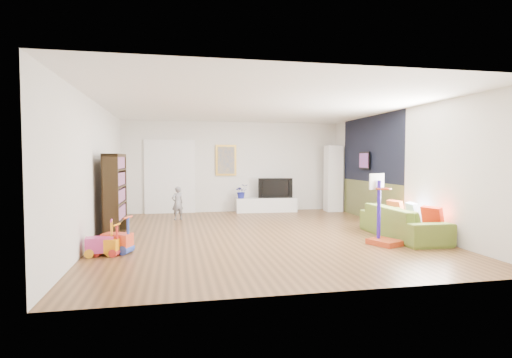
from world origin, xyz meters
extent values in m
cube|color=brown|center=(0.00, 0.00, 0.00)|extent=(6.50, 7.50, 0.00)
cube|color=white|center=(0.00, 0.00, 2.70)|extent=(6.50, 7.50, 0.00)
cube|color=silver|center=(0.00, 3.75, 1.35)|extent=(6.50, 0.00, 2.70)
cube|color=silver|center=(0.00, -3.75, 1.35)|extent=(6.50, 0.00, 2.70)
cube|color=silver|center=(-3.25, 0.00, 1.35)|extent=(0.00, 7.50, 2.70)
cube|color=white|center=(3.25, 0.00, 1.35)|extent=(0.00, 7.50, 2.70)
cube|color=black|center=(3.23, 1.40, 1.85)|extent=(0.01, 3.20, 1.70)
cube|color=brown|center=(3.23, 1.40, 0.50)|extent=(0.01, 3.20, 1.00)
cube|color=white|center=(-1.90, 3.71, 1.05)|extent=(1.45, 0.06, 2.10)
cube|color=gold|center=(-0.25, 3.71, 1.55)|extent=(0.62, 0.06, 0.92)
cube|color=#7F3F8C|center=(3.17, 1.60, 1.55)|extent=(0.04, 0.56, 0.46)
cube|color=white|center=(0.92, 3.44, 0.21)|extent=(1.83, 0.52, 0.42)
cube|color=white|center=(2.96, 3.20, 1.00)|extent=(0.49, 0.49, 1.99)
cube|color=black|center=(-2.94, 0.26, 0.85)|extent=(0.32, 1.16, 1.69)
imported|color=#5B7127|center=(2.76, -0.91, 0.32)|extent=(0.88, 2.17, 0.63)
cube|color=#AD3819|center=(2.06, -1.48, 0.66)|extent=(0.63, 0.69, 1.33)
cube|color=orange|center=(-2.84, -1.33, 0.26)|extent=(0.45, 0.35, 0.53)
cube|color=#E24828|center=(-2.71, -1.18, 0.31)|extent=(0.54, 0.44, 0.63)
cube|color=#CD3886|center=(-2.97, -1.32, 0.29)|extent=(0.47, 0.32, 0.58)
imported|color=slate|center=(-1.69, 2.37, 0.44)|extent=(0.38, 0.33, 0.88)
imported|color=black|center=(1.20, 3.45, 0.72)|extent=(1.04, 0.27, 0.59)
imported|color=navy|center=(0.17, 3.43, 0.63)|extent=(0.44, 0.40, 0.42)
cube|color=#B21B08|center=(2.98, -1.56, 0.50)|extent=(0.22, 0.42, 0.40)
cube|color=white|center=(3.01, -0.90, 0.50)|extent=(0.18, 0.41, 0.40)
cube|color=#D34E29|center=(2.96, -0.31, 0.50)|extent=(0.19, 0.40, 0.38)
camera|label=1|loc=(-1.73, -8.18, 1.60)|focal=28.00mm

